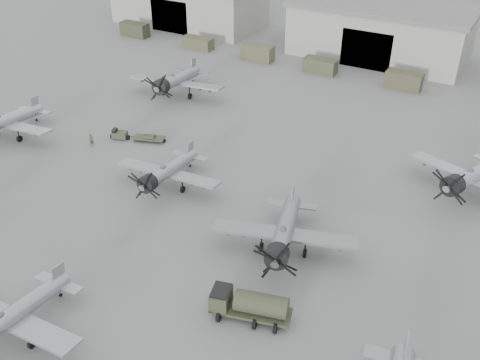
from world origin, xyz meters
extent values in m
plane|color=#5F5F5D|center=(0.00, 0.00, 0.00)|extent=(220.00, 220.00, 0.00)
cube|color=#A09F96|center=(-38.00, 62.00, 4.00)|extent=(28.00, 14.00, 8.00)
cube|color=black|center=(-38.00, 55.20, 3.00)|extent=(8.12, 0.40, 6.00)
cube|color=#A09F96|center=(0.00, 62.00, 4.00)|extent=(28.00, 14.00, 8.00)
cube|color=slate|center=(0.00, 62.00, 8.35)|extent=(29.00, 14.80, 0.70)
cube|color=black|center=(0.00, 55.20, 3.00)|extent=(8.12, 0.40, 6.00)
cube|color=#343824|center=(-42.24, 50.00, 1.26)|extent=(5.38, 2.20, 2.53)
cube|color=#484930|center=(-28.33, 50.00, 0.98)|extent=(5.51, 2.20, 1.97)
cube|color=#494C31|center=(-16.50, 50.00, 1.29)|extent=(5.31, 2.20, 2.59)
cube|color=#3D432B|center=(-5.45, 50.00, 1.13)|extent=(5.18, 2.20, 2.25)
cube|color=#41412A|center=(7.63, 50.00, 1.28)|extent=(5.20, 2.20, 2.56)
cylinder|color=#95989D|center=(-4.67, -9.71, 2.04)|extent=(1.88, 9.86, 2.89)
cube|color=#95989D|center=(-4.64, -10.26, 1.80)|extent=(11.64, 2.62, 0.52)
cube|color=#95989D|center=(-4.89, -5.37, 2.18)|extent=(0.19, 1.54, 1.84)
cylinder|color=black|center=(-2.88, -10.36, 0.32)|extent=(0.30, 0.75, 0.74)
cylinder|color=black|center=(-4.88, -5.65, 0.14)|extent=(0.13, 0.30, 0.30)
cube|color=gray|center=(20.92, 0.42, 2.62)|extent=(0.40, 1.84, 2.21)
cylinder|color=#9EA1A7|center=(-30.46, 11.49, 2.21)|extent=(2.79, 10.74, 3.13)
cube|color=#9EA1A7|center=(-30.39, 10.89, 1.96)|extent=(12.71, 3.72, 0.56)
cube|color=#9EA1A7|center=(-31.03, 16.17, 2.37)|extent=(0.32, 1.67, 2.00)
cylinder|color=black|center=(-28.47, 10.92, 0.35)|extent=(0.38, 0.83, 0.80)
cylinder|color=black|center=(-31.00, 15.87, 0.15)|extent=(0.16, 0.33, 0.32)
cylinder|color=gray|center=(-6.74, 12.21, 2.03)|extent=(2.27, 9.83, 2.87)
cylinder|color=black|center=(-6.34, 7.91, 2.71)|extent=(1.87, 1.61, 1.91)
cube|color=gray|center=(-6.69, 11.66, 1.79)|extent=(11.62, 3.08, 0.52)
cube|color=gray|center=(-7.14, 16.51, 2.17)|extent=(0.25, 1.53, 1.83)
ellipsoid|color=#3F4C54|center=(-6.60, 10.75, 2.85)|extent=(0.65, 1.15, 0.51)
cylinder|color=black|center=(-8.41, 11.32, 0.32)|extent=(0.32, 0.76, 0.73)
cylinder|color=black|center=(-4.94, 11.64, 0.32)|extent=(0.32, 0.76, 0.73)
cylinder|color=black|center=(-7.11, 16.23, 0.14)|extent=(0.14, 0.30, 0.29)
cylinder|color=gray|center=(8.15, 8.78, 2.26)|extent=(4.67, 10.82, 3.20)
cylinder|color=black|center=(9.57, 4.19, 3.02)|extent=(2.33, 2.12, 2.13)
cube|color=gray|center=(8.33, 8.20, 1.99)|extent=(12.88, 5.93, 0.57)
cube|color=gray|center=(6.73, 13.37, 2.41)|extent=(0.62, 1.66, 2.04)
ellipsoid|color=#3F4C54|center=(8.63, 7.22, 3.18)|extent=(0.95, 1.35, 0.57)
cylinder|color=black|center=(6.53, 7.43, 0.36)|extent=(0.52, 0.87, 0.82)
cylinder|color=black|center=(10.25, 8.57, 0.36)|extent=(0.52, 0.87, 0.82)
cylinder|color=black|center=(6.82, 13.08, 0.15)|extent=(0.21, 0.35, 0.33)
cylinder|color=gray|center=(-19.75, 32.09, 2.42)|extent=(3.53, 11.74, 3.43)
cylinder|color=black|center=(-18.90, 27.00, 3.23)|extent=(2.34, 2.05, 2.28)
cube|color=gray|center=(-19.64, 31.44, 2.14)|extent=(13.92, 4.63, 0.62)
cube|color=gray|center=(-20.59, 37.17, 2.59)|extent=(0.43, 1.82, 2.19)
ellipsoid|color=#3F4C54|center=(-19.46, 30.36, 3.41)|extent=(0.86, 1.41, 0.61)
cylinder|color=black|center=(-21.66, 30.88, 0.38)|extent=(0.45, 0.92, 0.88)
cylinder|color=black|center=(-17.55, 31.56, 0.38)|extent=(0.45, 0.92, 0.88)
cylinder|color=black|center=(-20.54, 36.85, 0.16)|extent=(0.19, 0.37, 0.35)
cylinder|color=#9C9FA5|center=(21.25, 26.35, 2.34)|extent=(5.01, 11.18, 3.31)
cylinder|color=black|center=(19.70, 21.61, 3.13)|extent=(2.44, 2.22, 2.20)
cube|color=#9C9FA5|center=(21.06, 25.74, 2.07)|extent=(13.32, 6.35, 0.60)
ellipsoid|color=#3F4C54|center=(20.73, 24.74, 3.29)|extent=(1.00, 1.41, 0.59)
cylinder|color=black|center=(19.08, 26.17, 0.37)|extent=(0.55, 0.90, 0.85)
cube|color=#333824|center=(9.50, 0.04, 0.66)|extent=(6.50, 3.53, 0.22)
cube|color=#333824|center=(7.19, -0.57, 1.37)|extent=(1.88, 2.32, 1.50)
cylinder|color=#333824|center=(10.27, 0.24, 1.55)|extent=(4.36, 2.65, 1.68)
cube|color=black|center=(7.19, -0.57, 2.16)|extent=(1.73, 2.04, 0.13)
cylinder|color=black|center=(7.54, -1.53, 0.40)|extent=(0.46, 0.84, 0.79)
cylinder|color=black|center=(11.29, 1.56, 0.40)|extent=(0.46, 0.84, 0.79)
cube|color=#363C27|center=(-18.32, 17.49, 0.54)|extent=(2.03, 1.62, 0.79)
cube|color=black|center=(-18.87, 17.29, 1.03)|extent=(0.76, 1.00, 0.49)
cylinder|color=black|center=(-18.32, 17.49, 0.25)|extent=(1.30, 0.92, 0.55)
cylinder|color=black|center=(-17.12, 17.93, 0.44)|extent=(1.14, 0.48, 0.08)
cube|color=#363C27|center=(-14.81, 18.76, 0.44)|extent=(3.98, 2.57, 0.18)
cylinder|color=black|center=(-14.81, 18.76, 0.20)|extent=(1.53, 0.91, 0.43)
cylinder|color=#363C27|center=(-14.81, 18.76, 0.64)|extent=(1.40, 0.76, 0.31)
imported|color=#474B31|center=(-19.97, 14.35, 0.82)|extent=(0.58, 0.70, 1.64)
camera|label=1|loc=(23.10, -25.59, 31.21)|focal=40.00mm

